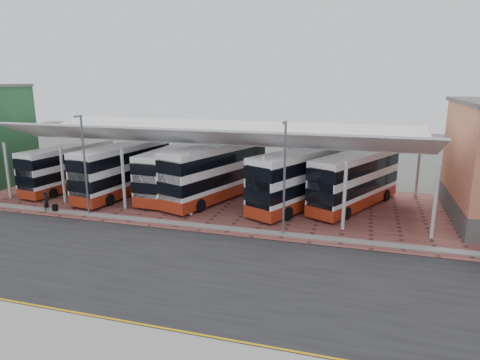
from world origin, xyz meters
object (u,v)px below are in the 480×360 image
at_px(bus_1, 124,170).
at_px(bus_2, 175,172).
at_px(bus_3, 216,172).
at_px(bus_5, 355,180).
at_px(bus_4, 301,179).
at_px(bus_0, 69,168).
at_px(pedestrian, 46,201).

xyz_separation_m(bus_1, bus_2, (4.79, 1.12, -0.12)).
relative_size(bus_1, bus_3, 0.95).
bearing_deg(bus_2, bus_5, 6.19).
bearing_deg(bus_1, bus_5, 13.28).
distance_m(bus_1, bus_5, 21.19).
xyz_separation_m(bus_4, bus_5, (4.43, 1.21, -0.11)).
distance_m(bus_0, bus_5, 27.45).
relative_size(bus_1, bus_5, 1.04).
height_order(bus_3, pedestrian, bus_3).
height_order(bus_1, bus_5, bus_1).
xyz_separation_m(bus_5, pedestrian, (-24.38, -8.60, -1.45)).
bearing_deg(bus_5, bus_1, -148.79).
xyz_separation_m(bus_0, bus_4, (22.97, 0.44, 0.28)).
distance_m(bus_0, bus_4, 22.97).
bearing_deg(bus_5, pedestrian, -134.59).
xyz_separation_m(bus_0, pedestrian, (3.02, -6.95, -1.27)).
xyz_separation_m(bus_0, bus_2, (11.09, 0.84, 0.10)).
relative_size(bus_3, bus_4, 1.04).
bearing_deg(bus_3, bus_5, 24.11).
xyz_separation_m(bus_4, pedestrian, (-19.94, -7.39, -1.55)).
height_order(bus_4, pedestrian, bus_4).
height_order(bus_4, bus_5, bus_4).
bearing_deg(pedestrian, bus_3, -66.37).
bearing_deg(bus_1, pedestrian, -108.14).
bearing_deg(bus_1, bus_0, -174.49).
height_order(bus_0, pedestrian, bus_0).
bearing_deg(bus_3, bus_0, -158.81).
bearing_deg(bus_0, bus_5, 11.65).
relative_size(bus_4, bus_5, 1.05).
bearing_deg(bus_4, bus_2, -156.49).
distance_m(bus_1, bus_2, 4.92).
bearing_deg(bus_0, bus_4, 9.30).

